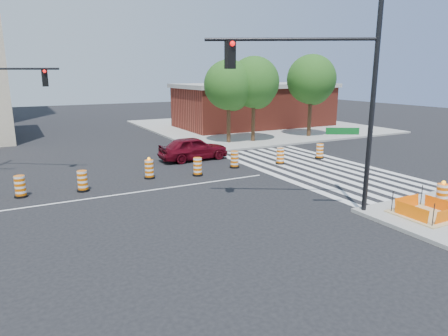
{
  "coord_description": "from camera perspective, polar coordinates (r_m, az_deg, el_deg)",
  "views": [
    {
      "loc": [
        -5.1,
        -18.45,
        5.63
      ],
      "look_at": [
        3.28,
        -2.7,
        1.4
      ],
      "focal_mm": 32.0,
      "sensor_mm": 36.0,
      "label": 1
    }
  ],
  "objects": [
    {
      "name": "median_drum_3",
      "position": [
        20.71,
        -19.55,
        -1.85
      ],
      "size": [
        0.6,
        0.6,
        1.02
      ],
      "color": "black",
      "rests_on": "ground"
    },
    {
      "name": "tree_north_c",
      "position": [
        32.38,
        0.72,
        11.37
      ],
      "size": [
        3.96,
        3.96,
        6.74
      ],
      "color": "#382314",
      "rests_on": "ground"
    },
    {
      "name": "red_coupe",
      "position": [
        26.66,
        -4.39,
        2.83
      ],
      "size": [
        4.67,
        2.0,
        1.57
      ],
      "primitive_type": "imported",
      "rotation": [
        0.0,
        0.0,
        1.6
      ],
      "color": "#560713",
      "rests_on": "ground"
    },
    {
      "name": "tree_north_d",
      "position": [
        33.15,
        4.32,
        11.72
      ],
      "size": [
        4.13,
        4.13,
        7.02
      ],
      "color": "#382314",
      "rests_on": "ground"
    },
    {
      "name": "crosswalk_east",
      "position": [
        25.09,
        12.68,
        0.05
      ],
      "size": [
        6.75,
        13.5,
        0.01
      ],
      "color": "silver",
      "rests_on": "ground"
    },
    {
      "name": "signal_pole_se",
      "position": [
        16.21,
        14.46,
        11.84
      ],
      "size": [
        5.76,
        3.45,
        8.7
      ],
      "rotation": [
        0.0,
        0.0,
        2.61
      ],
      "color": "black",
      "rests_on": "ground"
    },
    {
      "name": "median_drum_7",
      "position": [
        25.65,
        8.04,
        1.62
      ],
      "size": [
        0.6,
        0.6,
        1.02
      ],
      "color": "black",
      "rests_on": "ground"
    },
    {
      "name": "ground",
      "position": [
        19.95,
        -12.06,
        -3.36
      ],
      "size": [
        120.0,
        120.0,
        0.0
      ],
      "primitive_type": "plane",
      "color": "black",
      "rests_on": "ground"
    },
    {
      "name": "median_drum_2",
      "position": [
        20.87,
        -27.1,
        -2.45
      ],
      "size": [
        0.6,
        0.6,
        1.02
      ],
      "color": "black",
      "rests_on": "ground"
    },
    {
      "name": "median_drum_6",
      "position": [
        24.42,
        1.51,
        1.16
      ],
      "size": [
        0.6,
        0.6,
        1.02
      ],
      "color": "black",
      "rests_on": "ground"
    },
    {
      "name": "tree_north_e",
      "position": [
        36.63,
        12.37,
        11.89
      ],
      "size": [
        4.29,
        4.29,
        7.3
      ],
      "color": "#382314",
      "rests_on": "ground"
    },
    {
      "name": "lane_centerline",
      "position": [
        19.95,
        -12.06,
        -3.34
      ],
      "size": [
        14.0,
        0.12,
        0.01
      ],
      "primitive_type": "cube",
      "color": "silver",
      "rests_on": "ground"
    },
    {
      "name": "pit_drum",
      "position": [
        19.0,
        28.69,
        -3.59
      ],
      "size": [
        0.6,
        0.6,
        1.17
      ],
      "color": "black",
      "rests_on": "ground"
    },
    {
      "name": "median_drum_5",
      "position": [
        22.56,
        -3.8,
        0.11
      ],
      "size": [
        0.6,
        0.6,
        1.02
      ],
      "color": "black",
      "rests_on": "ground"
    },
    {
      "name": "median_drum_8",
      "position": [
        27.8,
        13.51,
        2.29
      ],
      "size": [
        0.6,
        0.6,
        1.02
      ],
      "color": "black",
      "rests_on": "ground"
    },
    {
      "name": "median_drum_4",
      "position": [
        22.29,
        -10.62,
        -0.23
      ],
      "size": [
        0.6,
        0.6,
        1.18
      ],
      "color": "black",
      "rests_on": "ground"
    },
    {
      "name": "brick_storefront",
      "position": [
        43.28,
        4.39,
        8.91
      ],
      "size": [
        16.5,
        8.5,
        4.6
      ],
      "color": "maroon",
      "rests_on": "ground"
    },
    {
      "name": "excavation_pit",
      "position": [
        17.81,
        26.88,
        -5.83
      ],
      "size": [
        2.2,
        2.2,
        0.9
      ],
      "color": "tan",
      "rests_on": "ground"
    },
    {
      "name": "sidewalk_ne",
      "position": [
        43.51,
        4.34,
        5.96
      ],
      "size": [
        22.0,
        22.0,
        0.15
      ],
      "primitive_type": "cube",
      "color": "gray",
      "rests_on": "ground"
    }
  ]
}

